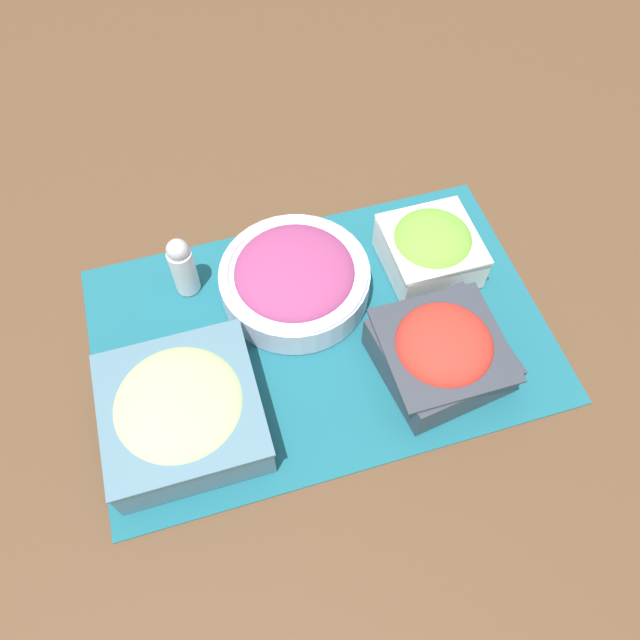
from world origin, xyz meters
The scene contains 7 objects.
ground_plane centered at (0.00, 0.00, 0.00)m, with size 3.00×3.00×0.00m, color #513823.
placemat centered at (0.00, 0.00, 0.00)m, with size 0.57×0.37×0.00m.
onion_bowl centered at (0.01, -0.07, 0.04)m, with size 0.20×0.20×0.07m.
cucumber_bowl centered at (0.19, 0.07, 0.04)m, with size 0.18×0.18×0.07m.
lettuce_bowl centered at (-0.17, -0.06, 0.04)m, with size 0.12×0.12×0.08m.
tomato_bowl centered at (-0.13, 0.09, 0.04)m, with size 0.16×0.16×0.08m.
pepper_shaker centered at (0.15, -0.12, 0.05)m, with size 0.03×0.03×0.09m.
Camera 1 is at (0.12, 0.39, 0.69)m, focal length 35.00 mm.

